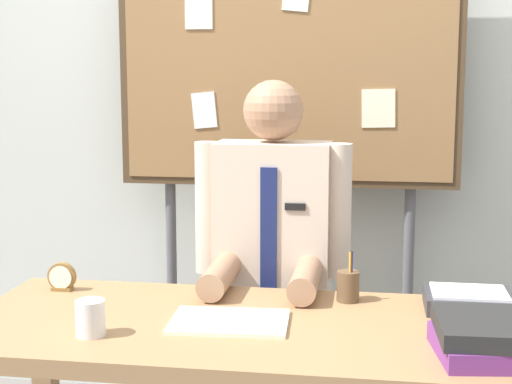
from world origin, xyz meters
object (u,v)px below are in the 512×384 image
(book_stack, at_px, (477,337))
(desk, at_px, (247,353))
(bulletin_board, at_px, (287,64))
(paper_tray, at_px, (469,300))
(open_notebook, at_px, (229,322))
(desk_clock, at_px, (62,278))
(pen_holder, at_px, (348,286))
(person, at_px, (272,292))
(coffee_mug, at_px, (90,318))

(book_stack, bearing_deg, desk, 164.60)
(bulletin_board, height_order, paper_tray, bulletin_board)
(book_stack, height_order, open_notebook, book_stack)
(desk_clock, bearing_deg, pen_holder, 1.48)
(open_notebook, height_order, paper_tray, paper_tray)
(desk, distance_m, person, 0.55)
(bulletin_board, relative_size, paper_tray, 7.75)
(coffee_mug, bearing_deg, open_notebook, 23.74)
(paper_tray, bearing_deg, open_notebook, -160.68)
(desk, bearing_deg, pen_holder, 42.09)
(open_notebook, bearing_deg, pen_holder, 39.84)
(desk, bearing_deg, coffee_mug, -156.33)
(pen_holder, bearing_deg, bulletin_board, 110.87)
(pen_holder, bearing_deg, coffee_mug, -147.83)
(book_stack, distance_m, desk_clock, 1.32)
(desk, xyz_separation_m, bulletin_board, (-0.00, 0.98, 0.83))
(paper_tray, bearing_deg, person, 152.91)
(bulletin_board, relative_size, desk_clock, 21.75)
(desk, xyz_separation_m, desk_clock, (-0.65, 0.23, 0.13))
(desk, xyz_separation_m, coffee_mug, (-0.40, -0.17, 0.14))
(pen_holder, bearing_deg, desk_clock, -178.52)
(coffee_mug, height_order, paper_tray, coffee_mug)
(desk, height_order, book_stack, book_stack)
(book_stack, distance_m, pen_holder, 0.54)
(desk, height_order, paper_tray, paper_tray)
(desk, relative_size, desk_clock, 17.64)
(person, distance_m, open_notebook, 0.57)
(book_stack, height_order, paper_tray, book_stack)
(person, xyz_separation_m, book_stack, (0.61, -0.71, 0.12))
(desk, distance_m, open_notebook, 0.11)
(desk_clock, bearing_deg, coffee_mug, -57.70)
(desk, xyz_separation_m, pen_holder, (0.28, 0.25, 0.14))
(bulletin_board, distance_m, open_notebook, 1.24)
(desk_clock, xyz_separation_m, pen_holder, (0.93, 0.02, 0.01))
(bulletin_board, xyz_separation_m, open_notebook, (-0.05, -1.00, -0.74))
(bulletin_board, bearing_deg, desk_clock, -130.94)
(open_notebook, bearing_deg, person, 85.27)
(bulletin_board, distance_m, paper_tray, 1.22)
(desk_clock, distance_m, coffee_mug, 0.47)
(open_notebook, bearing_deg, coffee_mug, -156.26)
(open_notebook, height_order, desk_clock, desk_clock)
(desk, bearing_deg, desk_clock, 160.85)
(pen_holder, distance_m, paper_tray, 0.36)
(desk, distance_m, pen_holder, 0.40)
(person, relative_size, desk_clock, 15.16)
(open_notebook, distance_m, desk_clock, 0.65)
(person, bearing_deg, coffee_mug, -118.90)
(desk_clock, bearing_deg, desk, -19.15)
(open_notebook, bearing_deg, paper_tray, 19.32)
(open_notebook, xyz_separation_m, coffee_mug, (-0.35, -0.15, 0.04))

